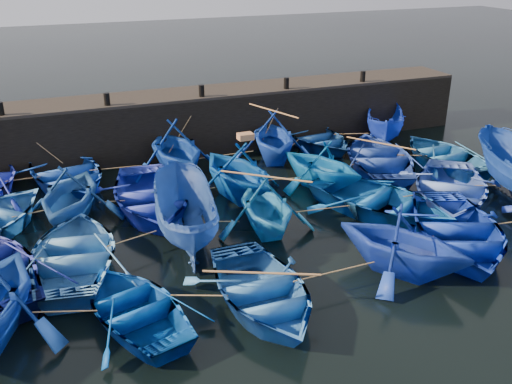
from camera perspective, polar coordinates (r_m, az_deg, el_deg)
name	(u,v)px	position (r m, az deg, el deg)	size (l,w,h in m)	color
ground	(294,252)	(17.56, 3.85, -5.97)	(120.00, 120.00, 0.00)	black
quay_wall	(197,122)	(26.23, -5.89, 7.02)	(26.00, 2.50, 2.50)	black
quay_top	(196,93)	(25.89, -6.01, 9.80)	(26.00, 2.50, 0.12)	black
bollard_0	(1,109)	(24.11, -24.18, 7.61)	(0.24, 0.24, 0.50)	black
bollard_1	(107,99)	(24.22, -14.69, 8.97)	(0.24, 0.24, 0.50)	black
bollard_2	(202,91)	(24.98, -5.47, 10.05)	(0.24, 0.24, 0.50)	black
bollard_3	(286,83)	(26.33, 3.05, 10.81)	(0.24, 0.24, 0.50)	black
bollard_4	(363,76)	(28.19, 10.63, 11.30)	(0.24, 0.24, 0.50)	black
boat_1	(65,173)	(23.11, -18.53, 1.80)	(3.89, 5.43, 1.13)	#0F3998
boat_2	(175,148)	(23.19, -8.07, 4.40)	(3.72, 4.32, 2.27)	#0C39A2
boat_3	(273,136)	(24.51, 1.70, 5.58)	(3.60, 4.18, 2.20)	#133EC2
boat_4	(317,138)	(26.46, 6.12, 5.40)	(3.27, 4.57, 0.95)	navy
boat_5	(386,124)	(27.63, 12.82, 6.60)	(1.72, 4.56, 1.76)	#112EBB
boat_7	(70,193)	(19.96, -18.10, -0.09)	(3.39, 3.93, 2.07)	#1A4A8A
boat_8	(151,196)	(20.21, -10.50, -0.40)	(3.98, 5.56, 1.15)	#172899
boat_9	(238,170)	(20.73, -1.81, 2.25)	(3.67, 4.25, 2.24)	#04439A
boat_10	(321,164)	(21.83, 6.57, 2.82)	(3.20, 3.72, 1.96)	#065DB6
boat_11	(379,157)	(24.13, 12.22, 3.43)	(3.95, 5.52, 1.15)	navy
boat_12	(444,154)	(25.42, 18.31, 3.60)	(3.40, 4.76, 0.99)	#1A588F
boat_14	(75,253)	(17.19, -17.64, -5.81)	(3.64, 5.09, 1.06)	blue
boat_15	(184,214)	(17.79, -7.20, -2.23)	(1.87, 4.95, 1.92)	navy
boat_16	(266,205)	(18.24, 0.96, -1.34)	(3.16, 3.67, 1.93)	blue
boat_17	(381,201)	(20.05, 12.42, -0.84)	(3.80, 5.32, 1.10)	#084894
boat_18	(450,189)	(21.63, 18.82, 0.29)	(3.89, 5.44, 1.13)	blue
boat_21	(135,307)	(14.62, -11.99, -11.17)	(2.95, 4.13, 0.86)	navy
boat_22	(261,290)	(14.80, 0.54, -9.82)	(3.38, 4.73, 0.98)	blue
boat_23	(403,241)	(16.47, 14.52, -4.78)	(3.37, 3.90, 2.05)	#0F2DA0
boat_24	(457,230)	(18.58, 19.50, -3.65)	(3.93, 5.49, 1.14)	#0A2596
wooden_crate	(245,136)	(20.42, -1.06, 5.58)	(0.54, 0.40, 0.22)	#986842
mooring_ropes	(244,170)	(21.34, -1.24, 2.18)	(17.79, 12.03, 2.10)	tan
loose_oars	(301,164)	(19.95, 4.51, 2.78)	(10.46, 12.05, 1.28)	#99724C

